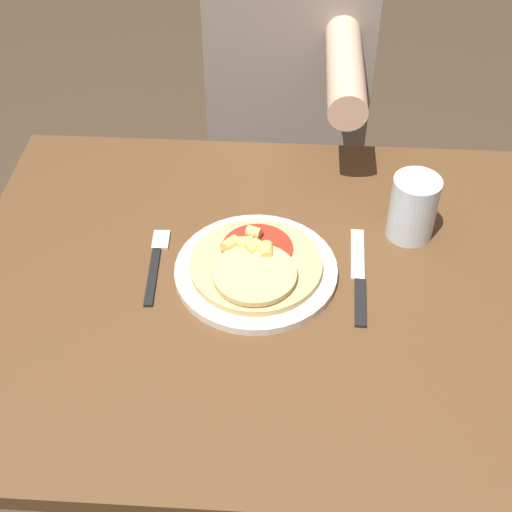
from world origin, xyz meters
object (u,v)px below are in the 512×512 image
object	(u,v)px
drinking_glass	(413,208)
person_diner	(289,85)
plate	(256,271)
fork	(156,261)
dining_table	(259,336)
pizza	(255,264)
knife	(359,277)

from	to	relation	value
drinking_glass	person_diner	distance (m)	0.56
plate	fork	world-z (taller)	plate
dining_table	plate	world-z (taller)	plate
fork	pizza	bearing A→B (deg)	-7.18
plate	knife	world-z (taller)	plate
plate	person_diner	xyz separation A→B (m)	(0.04, 0.63, -0.03)
fork	person_diner	size ratio (longest dim) A/B	0.14
dining_table	plate	xyz separation A→B (m)	(-0.01, 0.02, 0.14)
fork	drinking_glass	distance (m)	0.44
fork	knife	xyz separation A→B (m)	(0.33, -0.02, 0.00)
dining_table	knife	size ratio (longest dim) A/B	4.40
person_diner	pizza	bearing A→B (deg)	-93.51
dining_table	drinking_glass	world-z (taller)	drinking_glass
pizza	knife	size ratio (longest dim) A/B	0.97
dining_table	plate	size ratio (longest dim) A/B	3.68
pizza	person_diner	world-z (taller)	person_diner
dining_table	drinking_glass	xyz separation A→B (m)	(0.25, 0.13, 0.19)
fork	knife	size ratio (longest dim) A/B	0.80
plate	pizza	xyz separation A→B (m)	(-0.00, -0.00, 0.02)
plate	knife	bearing A→B (deg)	-0.04
pizza	knife	distance (m)	0.17
fork	drinking_glass	bearing A→B (deg)	13.00
plate	drinking_glass	size ratio (longest dim) A/B	2.32
plate	fork	xyz separation A→B (m)	(-0.17, 0.02, -0.00)
person_diner	plate	bearing A→B (deg)	-93.47
plate	fork	size ratio (longest dim) A/B	1.50
knife	drinking_glass	world-z (taller)	drinking_glass
dining_table	person_diner	distance (m)	0.66
fork	drinking_glass	xyz separation A→B (m)	(0.42, 0.10, 0.05)
plate	drinking_glass	xyz separation A→B (m)	(0.26, 0.12, 0.05)
plate	knife	size ratio (longest dim) A/B	1.20
fork	knife	world-z (taller)	same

